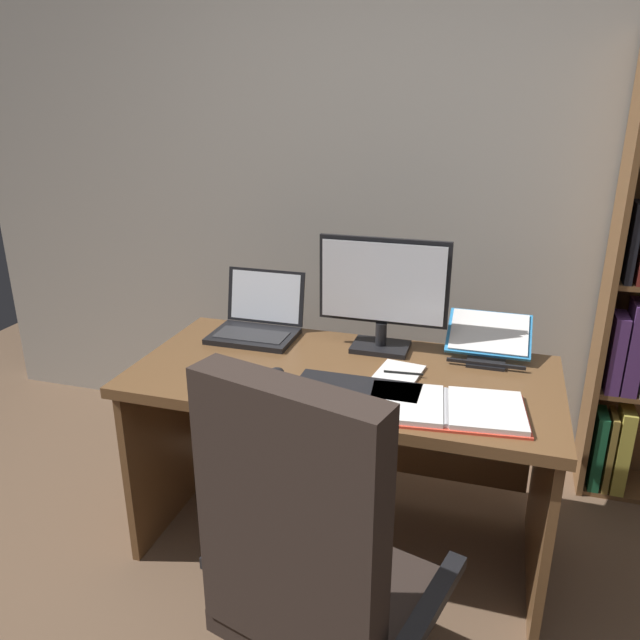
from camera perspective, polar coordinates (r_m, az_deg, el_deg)
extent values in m
cube|color=#B2ADA3|center=(2.93, 11.61, 13.04)|extent=(5.04, 0.12, 2.70)
cube|color=brown|center=(2.25, 2.17, -5.24)|extent=(1.53, 0.74, 0.04)
cube|color=brown|center=(2.68, -13.45, -10.42)|extent=(0.03, 0.68, 0.71)
cube|color=brown|center=(2.39, 19.84, -15.29)|extent=(0.03, 0.68, 0.71)
cube|color=brown|center=(2.70, 3.97, -8.72)|extent=(1.41, 0.03, 0.50)
cube|color=brown|center=(2.82, 25.29, 3.40)|extent=(0.02, 0.26, 1.95)
cube|color=#195633|center=(3.08, 24.26, -10.80)|extent=(0.05, 0.16, 0.36)
cube|color=olive|center=(3.09, 25.14, -10.83)|extent=(0.03, 0.16, 0.37)
cube|color=gold|center=(3.09, 26.14, -10.66)|extent=(0.06, 0.15, 0.40)
cube|color=#512D66|center=(2.88, 25.69, -2.72)|extent=(0.06, 0.15, 0.34)
cube|color=#512D66|center=(2.89, 27.03, -2.25)|extent=(0.06, 0.17, 0.40)
cube|color=black|center=(2.75, 26.90, 6.46)|extent=(0.03, 0.16, 0.32)
cube|color=#2D231E|center=(1.87, 1.21, -24.44)|extent=(0.61, 0.59, 0.07)
cube|color=#2D231E|center=(1.48, -2.87, -18.34)|extent=(0.48, 0.22, 0.71)
cube|color=black|center=(1.91, -6.40, -18.48)|extent=(0.15, 0.38, 0.04)
cube|color=black|center=(1.70, 10.21, -24.63)|extent=(0.15, 0.38, 0.04)
cube|color=black|center=(2.43, 5.63, -2.50)|extent=(0.22, 0.16, 0.02)
cylinder|color=black|center=(2.41, 5.67, -1.29)|extent=(0.04, 0.04, 0.09)
cube|color=black|center=(2.35, 5.89, 3.60)|extent=(0.50, 0.02, 0.33)
cube|color=white|center=(2.33, 5.80, 3.47)|extent=(0.47, 0.00, 0.30)
cube|color=black|center=(2.54, -6.20, -1.49)|extent=(0.34, 0.24, 0.02)
cube|color=#2D2D30|center=(2.52, -6.37, -1.37)|extent=(0.29, 0.13, 0.00)
cube|color=black|center=(2.63, -5.06, 2.19)|extent=(0.34, 0.06, 0.23)
cube|color=white|center=(2.63, -5.09, 2.18)|extent=(0.31, 0.04, 0.20)
cube|color=black|center=(2.09, 3.52, -6.33)|extent=(0.42, 0.15, 0.02)
ellipsoid|color=black|center=(2.17, -4.23, -5.12)|extent=(0.06, 0.10, 0.04)
cube|color=black|center=(2.38, 15.12, -3.77)|extent=(0.14, 0.12, 0.01)
cube|color=black|center=(2.34, 15.10, -3.94)|extent=(0.28, 0.01, 0.01)
cube|color=#2D84C6|center=(2.45, 15.39, -1.22)|extent=(0.31, 0.21, 0.11)
cube|color=white|center=(2.44, 15.40, -1.06)|extent=(0.29, 0.19, 0.10)
cube|color=#DB422D|center=(2.01, 7.97, -7.91)|extent=(0.28, 0.30, 0.01)
cube|color=#DB422D|center=(2.02, 15.15, -8.32)|extent=(0.28, 0.30, 0.01)
cube|color=white|center=(2.01, 7.98, -7.60)|extent=(0.26, 0.29, 0.02)
cube|color=white|center=(2.02, 15.18, -8.02)|extent=(0.26, 0.29, 0.02)
cylinder|color=#B7B7BC|center=(2.01, 11.58, -7.93)|extent=(0.05, 0.25, 0.02)
cube|color=white|center=(2.22, 7.22, -5.02)|extent=(0.18, 0.23, 0.01)
cylinder|color=black|center=(2.21, 7.74, -4.87)|extent=(0.14, 0.02, 0.01)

